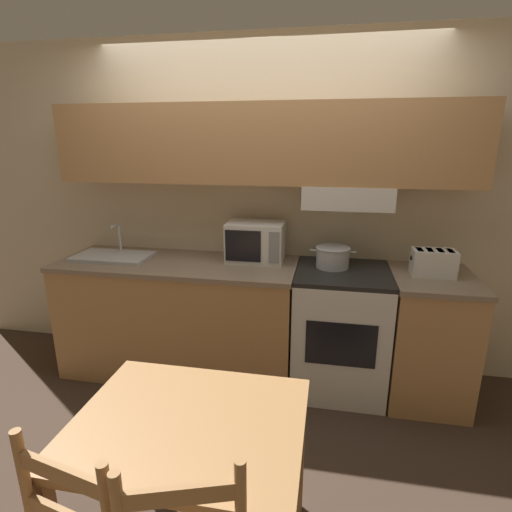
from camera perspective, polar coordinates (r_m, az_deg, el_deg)
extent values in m
plane|color=#3D2D23|center=(3.60, 0.95, -13.82)|extent=(16.00, 16.00, 0.00)
cube|color=beige|center=(3.18, 1.14, 6.69)|extent=(5.42, 0.05, 2.55)
cube|color=tan|center=(2.96, 0.58, 15.69)|extent=(3.02, 0.32, 0.56)
cube|color=silver|center=(2.94, 12.88, 8.27)|extent=(0.62, 0.34, 0.16)
cube|color=tan|center=(3.26, -10.78, -8.77)|extent=(1.80, 0.66, 0.88)
cube|color=#84705B|center=(3.10, -11.22, -1.08)|extent=(1.82, 0.68, 0.04)
cube|color=tan|center=(3.15, 23.20, -10.87)|extent=(0.53, 0.66, 0.88)
cube|color=#84705B|center=(2.98, 24.17, -2.96)|extent=(0.55, 0.68, 0.04)
cube|color=silver|center=(3.07, 11.82, -10.47)|extent=(0.66, 0.65, 0.89)
cube|color=black|center=(2.89, 12.34, -2.34)|extent=(0.66, 0.65, 0.03)
cube|color=black|center=(2.74, 12.00, -12.30)|extent=(0.46, 0.01, 0.31)
cylinder|color=black|center=(2.76, 9.35, -2.82)|extent=(0.09, 0.09, 0.01)
cylinder|color=black|center=(2.78, 15.47, -3.12)|extent=(0.09, 0.09, 0.01)
cylinder|color=black|center=(3.01, 9.49, -1.22)|extent=(0.09, 0.09, 0.01)
cylinder|color=black|center=(3.02, 15.10, -1.50)|extent=(0.09, 0.09, 0.01)
cylinder|color=#B7BABF|center=(2.93, 10.89, -0.17)|extent=(0.23, 0.23, 0.15)
torus|color=#B7BABF|center=(2.91, 10.97, 1.16)|extent=(0.25, 0.25, 0.01)
cylinder|color=#B7BABF|center=(2.92, 8.24, 0.81)|extent=(0.05, 0.01, 0.01)
cylinder|color=#B7BABF|center=(2.92, 13.63, 0.53)|extent=(0.05, 0.01, 0.01)
cube|color=silver|center=(3.03, -0.01, 2.09)|extent=(0.42, 0.30, 0.30)
cube|color=black|center=(2.89, -1.89, 1.41)|extent=(0.26, 0.01, 0.23)
cube|color=gray|center=(2.85, 2.60, 1.20)|extent=(0.08, 0.01, 0.23)
cube|color=silver|center=(2.95, 24.00, -0.89)|extent=(0.28, 0.16, 0.18)
cube|color=black|center=(2.91, 21.28, -0.24)|extent=(0.01, 0.02, 0.02)
cube|color=black|center=(2.91, 22.32, 0.83)|extent=(0.04, 0.11, 0.01)
cube|color=black|center=(2.92, 23.57, 0.76)|extent=(0.04, 0.11, 0.01)
cube|color=black|center=(2.94, 24.80, 0.69)|extent=(0.04, 0.11, 0.01)
cube|color=black|center=(2.95, 26.02, 0.62)|extent=(0.04, 0.11, 0.01)
cube|color=#B7BABF|center=(3.32, -19.77, -0.04)|extent=(0.58, 0.34, 0.02)
cube|color=#4C4F54|center=(3.31, -19.92, -0.05)|extent=(0.50, 0.26, 0.01)
cylinder|color=#B7BABF|center=(3.40, -18.90, 2.50)|extent=(0.02, 0.02, 0.22)
cylinder|color=#B7BABF|center=(3.32, -19.56, 4.06)|extent=(0.02, 0.12, 0.02)
cube|color=#9E7042|center=(1.74, -9.60, -22.51)|extent=(0.91, 0.73, 0.04)
cube|color=#9E7042|center=(2.35, -16.68, -22.83)|extent=(0.06, 0.06, 0.70)
cube|color=#9E7042|center=(2.16, 6.04, -26.25)|extent=(0.06, 0.06, 0.70)
cylinder|color=#9E7042|center=(1.70, -29.82, -27.48)|extent=(0.04, 0.04, 0.50)
cube|color=#9E7042|center=(1.49, -26.15, -26.16)|extent=(0.34, 0.09, 0.06)
cube|color=#9E7042|center=(1.34, -10.80, -30.57)|extent=(0.33, 0.12, 0.06)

